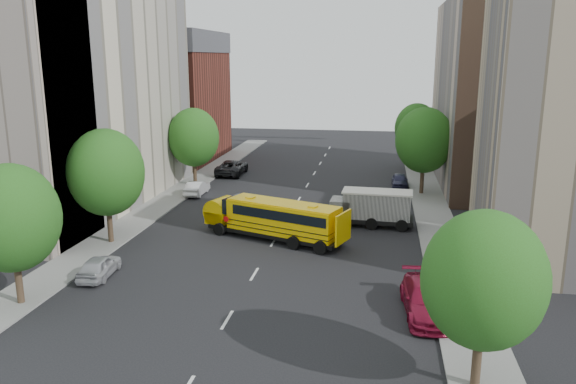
% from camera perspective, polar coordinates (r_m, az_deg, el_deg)
% --- Properties ---
extents(ground, '(120.00, 120.00, 0.00)m').
position_cam_1_polar(ground, '(40.85, -0.96, -4.22)').
color(ground, black).
rests_on(ground, ground).
extents(sidewalk_left, '(3.00, 80.00, 0.12)m').
position_cam_1_polar(sidewalk_left, '(48.67, -13.32, -1.59)').
color(sidewalk_left, slate).
rests_on(sidewalk_left, ground).
extents(sidewalk_right, '(3.00, 80.00, 0.12)m').
position_cam_1_polar(sidewalk_right, '(45.23, 14.73, -2.83)').
color(sidewalk_right, slate).
rests_on(sidewalk_right, ground).
extents(lane_markings, '(0.15, 64.00, 0.01)m').
position_cam_1_polar(lane_markings, '(50.34, 1.09, -0.79)').
color(lane_markings, silver).
rests_on(lane_markings, ground).
extents(building_left_cream, '(10.00, 26.00, 20.00)m').
position_cam_1_polar(building_left_cream, '(50.91, -20.37, 9.94)').
color(building_left_cream, beige).
rests_on(building_left_cream, ground).
extents(building_left_redbrick, '(10.00, 15.00, 13.00)m').
position_cam_1_polar(building_left_redbrick, '(71.09, -11.37, 8.47)').
color(building_left_redbrick, maroon).
rests_on(building_left_redbrick, ground).
extents(building_left_near, '(10.00, 7.00, 17.00)m').
position_cam_1_polar(building_left_near, '(42.22, -27.21, 6.67)').
color(building_left_near, '#B7A18E').
rests_on(building_left_near, ground).
extents(building_right_far, '(10.00, 22.00, 18.00)m').
position_cam_1_polar(building_right_far, '(59.39, 20.32, 9.37)').
color(building_right_far, '#B7A18E').
rests_on(building_right_far, ground).
extents(building_right_sidewall, '(10.10, 0.30, 18.00)m').
position_cam_1_polar(building_right_sidewall, '(48.65, 22.67, 8.43)').
color(building_right_sidewall, brown).
rests_on(building_right_sidewall, ground).
extents(street_tree_0, '(4.80, 4.80, 7.41)m').
position_cam_1_polar(street_tree_0, '(31.23, -26.30, -2.40)').
color(street_tree_0, '#38281C').
rests_on(street_tree_0, ground).
extents(street_tree_1, '(5.12, 5.12, 7.90)m').
position_cam_1_polar(street_tree_1, '(39.44, -18.01, 1.89)').
color(street_tree_1, '#38281C').
rests_on(street_tree_1, ground).
extents(street_tree_2, '(4.99, 4.99, 7.71)m').
position_cam_1_polar(street_tree_2, '(55.81, -9.58, 5.49)').
color(street_tree_2, '#38281C').
rests_on(street_tree_2, ground).
extents(street_tree_3, '(4.61, 4.61, 7.11)m').
position_cam_1_polar(street_tree_3, '(22.15, 19.27, -8.45)').
color(street_tree_3, '#38281C').
rests_on(street_tree_3, ground).
extents(street_tree_4, '(5.25, 5.25, 8.10)m').
position_cam_1_polar(street_tree_4, '(52.93, 13.67, 5.14)').
color(street_tree_4, '#38281C').
rests_on(street_tree_4, ground).
extents(street_tree_5, '(4.86, 4.86, 7.51)m').
position_cam_1_polar(street_tree_5, '(64.85, 12.93, 6.33)').
color(street_tree_5, '#38281C').
rests_on(street_tree_5, ground).
extents(school_bus, '(10.13, 5.64, 2.82)m').
position_cam_1_polar(school_bus, '(39.20, -1.49, -2.59)').
color(school_bus, black).
rests_on(school_bus, ground).
extents(safari_truck, '(6.54, 2.70, 2.75)m').
position_cam_1_polar(safari_truck, '(42.71, 8.43, -1.55)').
color(safari_truck, black).
rests_on(safari_truck, ground).
extents(parked_car_0, '(1.84, 3.90, 1.29)m').
position_cam_1_polar(parked_car_0, '(34.61, -18.64, -7.17)').
color(parked_car_0, '#ADAEB3').
rests_on(parked_car_0, ground).
extents(parked_car_1, '(1.44, 4.02, 1.32)m').
position_cam_1_polar(parked_car_1, '(52.68, -9.25, 0.41)').
color(parked_car_1, silver).
rests_on(parked_car_1, ground).
extents(parked_car_2, '(2.68, 5.76, 1.60)m').
position_cam_1_polar(parked_car_2, '(61.39, -5.72, 2.52)').
color(parked_car_2, black).
rests_on(parked_car_2, ground).
extents(parked_car_3, '(2.67, 5.64, 1.59)m').
position_cam_1_polar(parked_car_3, '(29.06, 13.90, -10.55)').
color(parked_car_3, maroon).
rests_on(parked_car_3, ground).
extents(parked_car_4, '(1.58, 3.78, 1.28)m').
position_cam_1_polar(parked_car_4, '(56.34, 11.28, 1.16)').
color(parked_car_4, '#2D2E4F').
rests_on(parked_car_4, ground).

